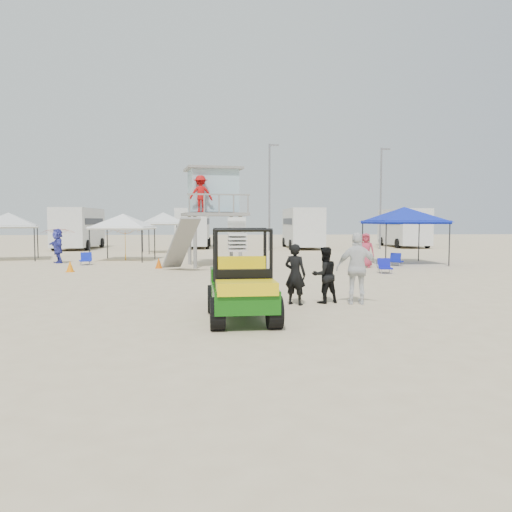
{
  "coord_description": "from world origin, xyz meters",
  "views": [
    {
      "loc": [
        -0.34,
        -10.56,
        2.27
      ],
      "look_at": [
        0.5,
        3.0,
        1.3
      ],
      "focal_mm": 35.0,
      "sensor_mm": 36.0,
      "label": 1
    }
  ],
  "objects": [
    {
      "name": "utility_cart",
      "position": [
        0.01,
        0.62,
        0.96
      ],
      "size": [
        1.52,
        2.79,
        2.06
      ],
      "color": "#10510C",
      "rests_on": "ground"
    },
    {
      "name": "rv_far_left",
      "position": [
        -12.0,
        29.99,
        1.8
      ],
      "size": [
        2.64,
        6.8,
        3.25
      ],
      "color": "silver",
      "rests_on": "ground"
    },
    {
      "name": "surf_trailer",
      "position": [
        0.02,
        2.96,
        0.85
      ],
      "size": [
        1.34,
        2.32,
        2.08
      ],
      "color": "black",
      "rests_on": "ground"
    },
    {
      "name": "beach_chair_a",
      "position": [
        -7.5,
        15.44,
        0.31
      ],
      "size": [
        0.69,
        0.76,
        0.64
      ],
      "color": "#1022B7",
      "rests_on": "ground"
    },
    {
      "name": "rv_mid_left",
      "position": [
        -3.0,
        31.49,
        1.8
      ],
      "size": [
        2.65,
        6.5,
        3.25
      ],
      "color": "silver",
      "rests_on": "ground"
    },
    {
      "name": "ground",
      "position": [
        0.0,
        0.0,
        0.0
      ],
      "size": [
        140.0,
        140.0,
        0.0
      ],
      "primitive_type": "plane",
      "color": "beige",
      "rests_on": "ground"
    },
    {
      "name": "canopy_white_b",
      "position": [
        -12.68,
        18.76,
        2.58
      ],
      "size": [
        3.7,
        3.7,
        3.13
      ],
      "color": "black",
      "rests_on": "ground"
    },
    {
      "name": "light_pole_left",
      "position": [
        3.0,
        27.0,
        4.0
      ],
      "size": [
        0.14,
        0.14,
        8.0
      ],
      "primitive_type": "cylinder",
      "color": "slate",
      "rests_on": "ground"
    },
    {
      "name": "light_pole_right",
      "position": [
        12.0,
        28.5,
        4.0
      ],
      "size": [
        0.14,
        0.14,
        8.0
      ],
      "primitive_type": "cylinder",
      "color": "slate",
      "rests_on": "ground"
    },
    {
      "name": "cone_near",
      "position": [
        -7.19,
        11.84,
        0.25
      ],
      "size": [
        0.34,
        0.34,
        0.5
      ],
      "primitive_type": "cone",
      "color": "orange",
      "rests_on": "ground"
    },
    {
      "name": "man_right",
      "position": [
        3.23,
        2.66,
        0.98
      ],
      "size": [
        1.2,
        0.65,
        1.95
      ],
      "primitive_type": "imported",
      "rotation": [
        0.0,
        0.0,
        2.98
      ],
      "color": "silver",
      "rests_on": "ground"
    },
    {
      "name": "man_mid",
      "position": [
        2.38,
        2.91,
        0.77
      ],
      "size": [
        0.9,
        0.79,
        1.55
      ],
      "primitive_type": "imported",
      "rotation": [
        0.0,
        0.0,
        3.47
      ],
      "color": "black",
      "rests_on": "ground"
    },
    {
      "name": "cone_far",
      "position": [
        -3.5,
        13.31,
        0.25
      ],
      "size": [
        0.34,
        0.34,
        0.5
      ],
      "primitive_type": "cone",
      "color": "#D55606",
      "rests_on": "ground"
    },
    {
      "name": "canopy_blue",
      "position": [
        9.01,
        15.05,
        2.83
      ],
      "size": [
        3.71,
        3.71,
        3.38
      ],
      "color": "black",
      "rests_on": "ground"
    },
    {
      "name": "lifeguard_tower",
      "position": [
        -0.98,
        14.55,
        3.57
      ],
      "size": [
        3.5,
        3.5,
        4.79
      ],
      "color": "gray",
      "rests_on": "ground"
    },
    {
      "name": "distant_beachgoers",
      "position": [
        -4.63,
        15.59,
        0.89
      ],
      "size": [
        16.87,
        4.78,
        1.84
      ],
      "color": "#B03248",
      "rests_on": "ground"
    },
    {
      "name": "rv_mid_right",
      "position": [
        6.0,
        29.99,
        1.8
      ],
      "size": [
        2.64,
        7.0,
        3.25
      ],
      "color": "silver",
      "rests_on": "ground"
    },
    {
      "name": "man_left",
      "position": [
        1.53,
        2.66,
        0.82
      ],
      "size": [
        0.72,
        0.66,
        1.65
      ],
      "primitive_type": "imported",
      "rotation": [
        0.0,
        0.0,
        2.57
      ],
      "color": "black",
      "rests_on": "ground"
    },
    {
      "name": "beach_chair_c",
      "position": [
        8.25,
        13.97,
        0.31
      ],
      "size": [
        0.74,
        0.84,
        0.64
      ],
      "color": "#0E1B9D",
      "rests_on": "ground"
    },
    {
      "name": "canopy_white_c",
      "position": [
        -4.69,
        25.02,
        2.7
      ],
      "size": [
        3.41,
        3.41,
        3.25
      ],
      "color": "black",
      "rests_on": "ground"
    },
    {
      "name": "rv_far_right",
      "position": [
        15.0,
        31.49,
        1.8
      ],
      "size": [
        2.64,
        6.6,
        3.25
      ],
      "color": "silver",
      "rests_on": "ground"
    },
    {
      "name": "umbrella_a",
      "position": [
        -10.67,
        20.98,
        0.93
      ],
      "size": [
        2.51,
        2.54,
        1.86
      ],
      "primitive_type": "imported",
      "rotation": [
        0.0,
        0.0,
        0.27
      ],
      "color": "red",
      "rests_on": "ground"
    },
    {
      "name": "canopy_white_a",
      "position": [
        -6.1,
        18.15,
        2.51
      ],
      "size": [
        3.3,
        3.3,
        3.05
      ],
      "color": "black",
      "rests_on": "ground"
    },
    {
      "name": "beach_chair_b",
      "position": [
        6.54,
        10.49,
        0.31
      ],
      "size": [
        0.58,
        0.62,
        0.64
      ],
      "color": "#0F14A6",
      "rests_on": "ground"
    },
    {
      "name": "umbrella_b",
      "position": [
        -5.99,
        18.15,
        0.98
      ],
      "size": [
        2.87,
        2.89,
        1.95
      ],
      "primitive_type": "imported",
      "rotation": [
        0.0,
        0.0,
        0.46
      ],
      "color": "#FFA116",
      "rests_on": "ground"
    }
  ]
}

